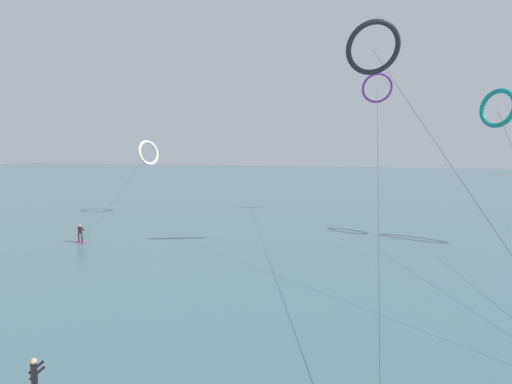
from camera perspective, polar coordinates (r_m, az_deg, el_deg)
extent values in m
cube|color=#476B75|center=(106.76, 14.22, 0.97)|extent=(400.00, 200.00, 0.08)
ellipsoid|color=#CC288E|center=(42.93, -22.27, -6.20)|extent=(1.40, 0.40, 0.06)
cylinder|color=black|center=(42.88, -22.47, -5.64)|extent=(0.12, 0.12, 0.80)
cylinder|color=black|center=(42.81, -22.11, -5.64)|extent=(0.12, 0.12, 0.80)
cube|color=black|center=(42.72, -22.33, -4.70)|extent=(0.38, 0.32, 0.62)
sphere|color=tan|center=(42.65, -22.35, -4.15)|extent=(0.22, 0.22, 0.22)
cylinder|color=black|center=(42.85, -22.51, -4.61)|extent=(0.31, 0.49, 0.39)
cylinder|color=black|center=(42.75, -21.94, -4.61)|extent=(0.31, 0.49, 0.39)
cube|color=black|center=(17.22, -27.38, -20.59)|extent=(0.37, 0.36, 0.62)
sphere|color=tan|center=(17.04, -27.45, -19.32)|extent=(0.22, 0.22, 0.22)
cylinder|color=black|center=(17.08, -27.04, -20.62)|extent=(0.40, 0.43, 0.39)
cylinder|color=black|center=(17.47, -27.13, -20.00)|extent=(0.40, 0.43, 0.39)
torus|color=purple|center=(58.96, 15.79, 13.15)|extent=(4.27, 2.67, 3.80)
cylinder|color=#3F3F3F|center=(33.21, 15.87, 4.61)|extent=(2.56, 50.43, 16.33)
torus|color=silver|center=(58.12, -14.10, 5.06)|extent=(2.01, 3.55, 3.38)
cylinder|color=#3F3F3F|center=(50.18, -17.56, 0.10)|extent=(3.47, 17.35, 7.95)
torus|color=black|center=(36.49, 15.29, 17.99)|extent=(4.87, 3.76, 4.02)
cylinder|color=#3F3F3F|center=(26.32, 23.93, 4.11)|extent=(9.27, 18.86, 16.35)
torus|color=teal|center=(45.62, 29.42, 9.67)|extent=(3.04, 3.12, 3.62)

